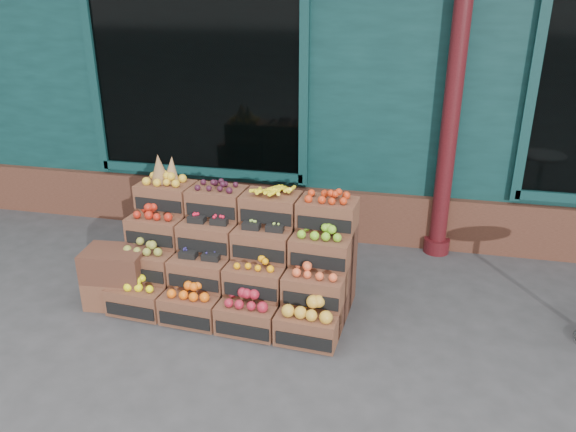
# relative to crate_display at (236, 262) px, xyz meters

# --- Properties ---
(ground) EXTENTS (60.00, 60.00, 0.00)m
(ground) POSITION_rel_crate_display_xyz_m (0.66, -0.55, -0.41)
(ground) COLOR #363639
(ground) RESTS_ON ground
(shop_facade) EXTENTS (12.00, 6.24, 4.80)m
(shop_facade) POSITION_rel_crate_display_xyz_m (0.66, 4.56, 1.99)
(shop_facade) COLOR #0D2E2E
(shop_facade) RESTS_ON ground
(crate_display) EXTENTS (2.17, 1.16, 1.32)m
(crate_display) POSITION_rel_crate_display_xyz_m (0.00, 0.00, 0.00)
(crate_display) COLOR brown
(crate_display) RESTS_ON ground
(spare_crates) EXTENTS (0.58, 0.43, 0.55)m
(spare_crates) POSITION_rel_crate_display_xyz_m (-1.07, -0.30, -0.13)
(spare_crates) COLOR brown
(spare_crates) RESTS_ON ground
(shopkeeper) EXTENTS (0.88, 0.68, 2.14)m
(shopkeeper) POSITION_rel_crate_display_xyz_m (-0.71, 2.27, 0.66)
(shopkeeper) COLOR #154925
(shopkeeper) RESTS_ON ground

